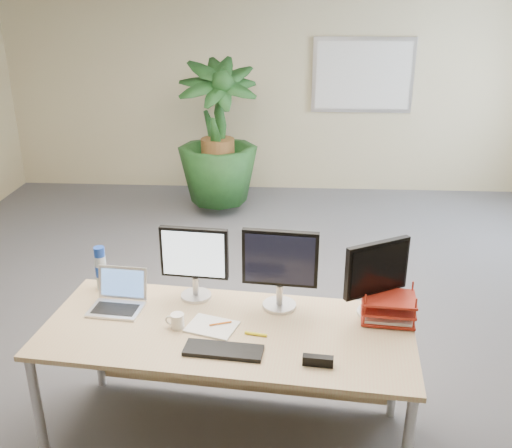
# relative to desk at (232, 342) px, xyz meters

# --- Properties ---
(floor) EXTENTS (8.00, 8.00, 0.00)m
(floor) POSITION_rel_desk_xyz_m (0.04, 0.77, -0.63)
(floor) COLOR #4E4E53
(floor) RESTS_ON ground
(back_wall) EXTENTS (7.00, 0.04, 2.70)m
(back_wall) POSITION_rel_desk_xyz_m (0.04, 4.77, 0.72)
(back_wall) COLOR #C4B78B
(back_wall) RESTS_ON floor
(whiteboard) EXTENTS (1.30, 0.04, 0.95)m
(whiteboard) POSITION_rel_desk_xyz_m (1.24, 4.74, 0.92)
(whiteboard) COLOR silver
(whiteboard) RESTS_ON back_wall
(desk) EXTENTS (2.15, 1.07, 0.80)m
(desk) POSITION_rel_desk_xyz_m (0.00, 0.00, 0.00)
(desk) COLOR tan
(desk) RESTS_ON floor
(floor_plant) EXTENTS (1.01, 1.01, 1.50)m
(floor_plant) POSITION_rel_desk_xyz_m (-0.54, 3.77, 0.12)
(floor_plant) COLOR #153C16
(floor_plant) RESTS_ON floor
(monitor_left) EXTENTS (0.41, 0.19, 0.46)m
(monitor_left) POSITION_rel_desk_xyz_m (-0.24, 0.23, 0.43)
(monitor_left) COLOR silver
(monitor_left) RESTS_ON desk
(monitor_right) EXTENTS (0.44, 0.20, 0.49)m
(monitor_right) POSITION_rel_desk_xyz_m (0.28, 0.14, 0.45)
(monitor_right) COLOR silver
(monitor_right) RESTS_ON desk
(monitor_dark) EXTENTS (0.38, 0.24, 0.46)m
(monitor_dark) POSITION_rel_desk_xyz_m (0.82, 0.09, 0.43)
(monitor_dark) COLOR silver
(monitor_dark) RESTS_ON desk
(laptop) EXTENTS (0.33, 0.29, 0.22)m
(laptop) POSITION_rel_desk_xyz_m (-0.68, 0.09, 0.23)
(laptop) COLOR silver
(laptop) RESTS_ON desk
(keyboard) EXTENTS (0.43, 0.18, 0.02)m
(keyboard) POSITION_rel_desk_xyz_m (-0.01, -0.34, 0.18)
(keyboard) COLOR black
(keyboard) RESTS_ON desk
(coffee_mug) EXTENTS (0.11, 0.08, 0.09)m
(coffee_mug) POSITION_rel_desk_xyz_m (-0.29, -0.12, 0.21)
(coffee_mug) COLOR white
(coffee_mug) RESTS_ON desk
(spiral_notebook) EXTENTS (0.31, 0.27, 0.01)m
(spiral_notebook) POSITION_rel_desk_xyz_m (-0.10, -0.11, 0.18)
(spiral_notebook) COLOR white
(spiral_notebook) RESTS_ON desk
(orange_pen) EXTENTS (0.12, 0.05, 0.01)m
(orange_pen) POSITION_rel_desk_xyz_m (-0.05, -0.09, 0.19)
(orange_pen) COLOR orange
(orange_pen) RESTS_ON spiral_notebook
(yellow_highlighter) EXTENTS (0.13, 0.04, 0.02)m
(yellow_highlighter) POSITION_rel_desk_xyz_m (0.15, -0.18, 0.18)
(yellow_highlighter) COLOR yellow
(yellow_highlighter) RESTS_ON desk
(water_bottle) EXTENTS (0.07, 0.07, 0.28)m
(water_bottle) POSITION_rel_desk_xyz_m (-0.85, 0.31, 0.31)
(water_bottle) COLOR #A9B9C6
(water_bottle) RESTS_ON desk
(letter_tray) EXTENTS (0.32, 0.25, 0.14)m
(letter_tray) POSITION_rel_desk_xyz_m (0.90, 0.04, 0.23)
(letter_tray) COLOR #9E2113
(letter_tray) RESTS_ON desk
(stapler) EXTENTS (0.16, 0.06, 0.05)m
(stapler) POSITION_rel_desk_xyz_m (0.48, -0.42, 0.20)
(stapler) COLOR black
(stapler) RESTS_ON desk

